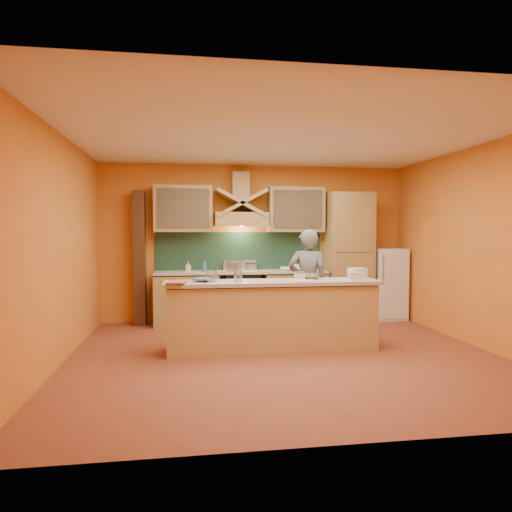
{
  "coord_description": "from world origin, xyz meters",
  "views": [
    {
      "loc": [
        -1.23,
        -5.71,
        1.6
      ],
      "look_at": [
        -0.24,
        0.9,
        1.25
      ],
      "focal_mm": 32.0,
      "sensor_mm": 36.0,
      "label": 1
    }
  ],
  "objects": [
    {
      "name": "jar_small",
      "position": [
        -0.57,
        0.31,
        1.02
      ],
      "size": [
        0.12,
        0.12,
        0.14
      ],
      "primitive_type": "cylinder",
      "rotation": [
        0.0,
        0.0,
        -0.11
      ],
      "color": "silver",
      "rests_on": "island_top"
    },
    {
      "name": "upper_cabinet_left",
      "position": [
        -1.3,
        2.33,
        2.0
      ],
      "size": [
        1.0,
        0.35,
        0.8
      ],
      "primitive_type": "cube",
      "color": "#AB894E",
      "rests_on": "wall_back"
    },
    {
      "name": "wall_back",
      "position": [
        0.0,
        2.5,
        1.4
      ],
      "size": [
        5.5,
        0.02,
        2.8
      ],
      "primitive_type": "cube",
      "color": "orange",
      "rests_on": "floor"
    },
    {
      "name": "book_lower",
      "position": [
        -1.48,
        0.11,
        0.96
      ],
      "size": [
        0.27,
        0.34,
        0.03
      ],
      "primitive_type": "imported",
      "rotation": [
        0.0,
        0.0,
        -0.16
      ],
      "color": "#A4513A",
      "rests_on": "island_top"
    },
    {
      "name": "soap_bottle_a",
      "position": [
        -1.22,
        2.23,
        1.0
      ],
      "size": [
        0.09,
        0.09,
        0.17
      ],
      "primitive_type": "imported",
      "rotation": [
        0.0,
        0.0,
        -0.23
      ],
      "color": "silver",
      "rests_on": "counter_top"
    },
    {
      "name": "stove",
      "position": [
        -0.3,
        2.2,
        0.45
      ],
      "size": [
        0.6,
        0.58,
        0.9
      ],
      "primitive_type": "cube",
      "color": "black",
      "rests_on": "floor"
    },
    {
      "name": "ceiling",
      "position": [
        0.0,
        0.0,
        2.8
      ],
      "size": [
        5.5,
        5.0,
        0.01
      ],
      "primitive_type": "cube",
      "color": "white",
      "rests_on": "wall_back"
    },
    {
      "name": "pot_large",
      "position": [
        -0.43,
        2.16,
        0.99
      ],
      "size": [
        0.29,
        0.29,
        0.17
      ],
      "primitive_type": "cylinder",
      "rotation": [
        0.0,
        0.0,
        0.2
      ],
      "color": "#AEAFB5",
      "rests_on": "stove"
    },
    {
      "name": "bowl_back",
      "position": [
        0.48,
        2.11,
        0.95
      ],
      "size": [
        0.21,
        0.21,
        0.06
      ],
      "primitive_type": "imported",
      "rotation": [
        0.0,
        0.0,
        0.01
      ],
      "color": "white",
      "rests_on": "counter_top"
    },
    {
      "name": "fridge",
      "position": [
        2.4,
        2.2,
        0.65
      ],
      "size": [
        0.58,
        0.6,
        1.3
      ],
      "primitive_type": "cube",
      "color": "white",
      "rests_on": "floor"
    },
    {
      "name": "wall_right",
      "position": [
        2.75,
        0.0,
        1.4
      ],
      "size": [
        0.02,
        5.0,
        2.8
      ],
      "primitive_type": "cube",
      "color": "orange",
      "rests_on": "floor"
    },
    {
      "name": "kitchen_scale",
      "position": [
        0.29,
        0.35,
        0.99
      ],
      "size": [
        0.13,
        0.13,
        0.1
      ],
      "primitive_type": "cube",
      "rotation": [
        0.0,
        0.0,
        0.09
      ],
      "color": "silver",
      "rests_on": "island_top"
    },
    {
      "name": "hood_chimney",
      "position": [
        -0.3,
        2.35,
        2.4
      ],
      "size": [
        0.3,
        0.3,
        0.5
      ],
      "primitive_type": "cube",
      "color": "#AB894E",
      "rests_on": "wall_back"
    },
    {
      "name": "book_upper",
      "position": [
        -1.12,
        0.39,
        0.98
      ],
      "size": [
        0.33,
        0.37,
        0.02
      ],
      "primitive_type": "imported",
      "rotation": [
        0.0,
        0.0,
        -0.46
      ],
      "color": "#426B91",
      "rests_on": "island_top"
    },
    {
      "name": "grocery_bag_a",
      "position": [
        1.15,
        0.44,
        1.02
      ],
      "size": [
        0.26,
        0.23,
        0.14
      ],
      "primitive_type": "cube",
      "rotation": [
        0.0,
        0.0,
        0.25
      ],
      "color": "beige",
      "rests_on": "island_top"
    },
    {
      "name": "wall_front",
      "position": [
        0.0,
        -2.5,
        1.4
      ],
      "size": [
        5.5,
        0.02,
        2.8
      ],
      "primitive_type": "cube",
      "color": "orange",
      "rests_on": "floor"
    },
    {
      "name": "jar_large",
      "position": [
        -0.91,
        0.37,
        1.02
      ],
      "size": [
        0.14,
        0.14,
        0.14
      ],
      "primitive_type": "cylinder",
      "rotation": [
        0.0,
        0.0,
        0.06
      ],
      "color": "white",
      "rests_on": "island_top"
    },
    {
      "name": "backsplash",
      "position": [
        -0.3,
        2.48,
        1.25
      ],
      "size": [
        3.0,
        0.03,
        0.7
      ],
      "primitive_type": "cube",
      "color": "#183527",
      "rests_on": "wall_back"
    },
    {
      "name": "soap_bottle_b",
      "position": [
        -0.95,
        2.19,
        1.03
      ],
      "size": [
        0.11,
        0.11,
        0.22
      ],
      "primitive_type": "imported",
      "rotation": [
        0.0,
        0.0,
        0.31
      ],
      "color": "#316188",
      "rests_on": "counter_top"
    },
    {
      "name": "counter_top",
      "position": [
        -0.3,
        2.2,
        0.9
      ],
      "size": [
        3.0,
        0.62,
        0.04
      ],
      "primitive_type": "cube",
      "color": "#BDB3A0",
      "rests_on": "base_cabinet_left"
    },
    {
      "name": "trim_column_left",
      "position": [
        -2.05,
        2.35,
        1.15
      ],
      "size": [
        0.2,
        0.3,
        2.3
      ],
      "primitive_type": "cube",
      "color": "#472816",
      "rests_on": "floor"
    },
    {
      "name": "base_cabinet_left",
      "position": [
        -1.25,
        2.2,
        0.43
      ],
      "size": [
        1.1,
        0.6,
        0.86
      ],
      "primitive_type": "cube",
      "color": "#AB894E",
      "rests_on": "floor"
    },
    {
      "name": "person",
      "position": [
        0.58,
        1.02,
        0.82
      ],
      "size": [
        0.68,
        0.53,
        1.64
      ],
      "primitive_type": "imported",
      "rotation": [
        0.0,
        0.0,
        2.89
      ],
      "color": "slate",
      "rests_on": "floor"
    },
    {
      "name": "island_body",
      "position": [
        -0.1,
        0.3,
        0.44
      ],
      "size": [
        2.8,
        0.55,
        0.88
      ],
      "primitive_type": "cube",
      "color": "tan",
      "rests_on": "floor"
    },
    {
      "name": "pot_small",
      "position": [
        -0.11,
        2.35,
        0.97
      ],
      "size": [
        0.26,
        0.26,
        0.14
      ],
      "primitive_type": "cylinder",
      "rotation": [
        0.0,
        0.0,
        0.26
      ],
      "color": "silver",
      "rests_on": "stove"
    },
    {
      "name": "floor",
      "position": [
        0.0,
        0.0,
        0.0
      ],
      "size": [
        5.5,
        5.0,
        0.01
      ],
      "primitive_type": "cube",
      "color": "brown",
      "rests_on": "ground"
    },
    {
      "name": "cloth",
      "position": [
        0.29,
        0.13,
        0.95
      ],
      "size": [
        0.27,
        0.22,
        0.02
      ],
      "primitive_type": "cube",
      "rotation": [
        0.0,
        0.0,
        -0.12
      ],
      "color": "beige",
      "rests_on": "island_top"
    },
    {
      "name": "grocery_bag_b",
      "position": [
        1.02,
        0.18,
        1.0
      ],
      "size": [
        0.19,
        0.15,
        0.11
      ],
      "primitive_type": "cube",
      "rotation": [
        0.0,
        0.0,
        -0.06
      ],
      "color": "beige",
      "rests_on": "island_top"
    },
    {
      "name": "dish_rack",
      "position": [
        0.74,
        2.1,
        0.98
      ],
      "size": [
        0.34,
        0.28,
        0.11
      ],
      "primitive_type": "cube",
      "rotation": [
        0.0,
        0.0,
        -0.13
      ],
      "color": "white",
      "rests_on": "counter_top"
    },
    {
      "name": "mixing_bowl",
      "position": [
        0.47,
        0.45,
        0.98
      ],
      "size": [
        0.29,
        0.29,
        0.07
      ],
      "primitive_type": "imported",
      "rotation": [
        0.0,
        0.0,
        -0.1
      ],
      "color": "silver",
      "rests_on": "island_top"
    },
    {
      "name": "pantry_column",
      "position": [
        1.65,
        2.2,
        1.15
      ],
      "size": [
        0.8,
        0.6,
        2.3
      ],
      "primitive_type": "cube",
      "color": "#AB894E",
      "rests_on": "floor"
    },
    {
      "name": "range_hood",
      "position": [
        -0.3,
        2.25,
        1.82
      ],
      "size": [
        0.92,
        0.5,
        0.24
      ],
      "primitive_type": "cube",
      "color": "#AB894E",
      "rests_on": "wall_back"
    },
    {
      "name": "island_top",
      "position": [
        -0.1,
        0.3,
        0.92
      ],
      "size": [
        2.9,
        0.62,
        0.05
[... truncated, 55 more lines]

